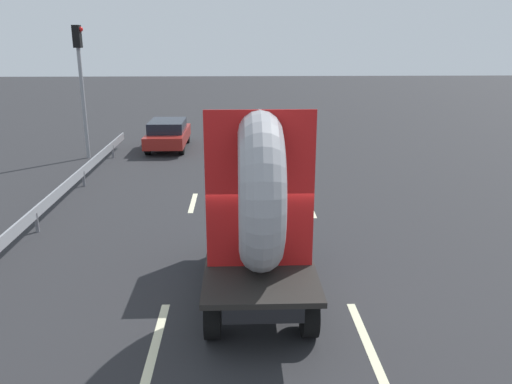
% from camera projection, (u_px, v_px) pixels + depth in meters
% --- Properties ---
extents(ground_plane, '(120.00, 120.00, 0.00)m').
position_uv_depth(ground_plane, '(263.00, 293.00, 10.71)').
color(ground_plane, '#28282B').
extents(flatbed_truck, '(2.02, 4.86, 3.96)m').
position_uv_depth(flatbed_truck, '(257.00, 205.00, 10.28)').
color(flatbed_truck, black).
rests_on(flatbed_truck, ground_plane).
extents(distant_sedan, '(1.76, 4.11, 1.34)m').
position_uv_depth(distant_sedan, '(168.00, 133.00, 24.25)').
color(distant_sedan, black).
rests_on(distant_sedan, ground_plane).
extents(traffic_light, '(0.42, 0.36, 5.55)m').
position_uv_depth(traffic_light, '(81.00, 73.00, 21.54)').
color(traffic_light, gray).
rests_on(traffic_light, ground_plane).
extents(guardrail, '(0.10, 17.89, 0.71)m').
position_uv_depth(guardrail, '(62.00, 190.00, 16.05)').
color(guardrail, gray).
rests_on(guardrail, ground_plane).
extents(lane_dash_left_near, '(0.16, 2.69, 0.01)m').
position_uv_depth(lane_dash_left_near, '(156.00, 343.00, 8.97)').
color(lane_dash_left_near, beige).
rests_on(lane_dash_left_near, ground_plane).
extents(lane_dash_left_far, '(0.16, 2.00, 0.01)m').
position_uv_depth(lane_dash_left_far, '(193.00, 203.00, 16.49)').
color(lane_dash_left_far, beige).
rests_on(lane_dash_left_far, ground_plane).
extents(lane_dash_right_near, '(0.16, 2.70, 0.01)m').
position_uv_depth(lane_dash_right_near, '(367.00, 342.00, 8.99)').
color(lane_dash_right_near, beige).
rests_on(lane_dash_right_near, ground_plane).
extents(lane_dash_right_far, '(0.16, 2.99, 0.01)m').
position_uv_depth(lane_dash_right_far, '(308.00, 202.00, 16.54)').
color(lane_dash_right_far, beige).
rests_on(lane_dash_right_far, ground_plane).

